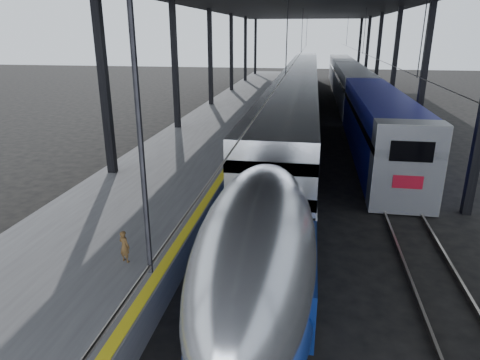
# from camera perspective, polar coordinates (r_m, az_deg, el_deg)

# --- Properties ---
(ground) EXTENTS (160.00, 160.00, 0.00)m
(ground) POSITION_cam_1_polar(r_m,az_deg,el_deg) (14.74, -3.84, -9.69)
(ground) COLOR black
(ground) RESTS_ON ground
(platform) EXTENTS (6.00, 80.00, 1.00)m
(platform) POSITION_cam_1_polar(r_m,az_deg,el_deg) (33.86, -1.94, 7.86)
(platform) COLOR #4C4C4F
(platform) RESTS_ON ground
(yellow_strip) EXTENTS (0.30, 80.00, 0.01)m
(yellow_strip) POSITION_cam_1_polar(r_m,az_deg,el_deg) (33.33, 2.83, 8.55)
(yellow_strip) COLOR gold
(yellow_strip) RESTS_ON platform
(rails) EXTENTS (6.52, 80.00, 0.16)m
(rails) POSITION_cam_1_polar(r_m,az_deg,el_deg) (33.33, 11.77, 6.55)
(rails) COLOR slate
(rails) RESTS_ON ground
(canopy) EXTENTS (18.00, 75.00, 9.47)m
(canopy) POSITION_cam_1_polar(r_m,az_deg,el_deg) (32.64, 7.99, 22.48)
(canopy) COLOR black
(canopy) RESTS_ON ground
(tgv_train) EXTENTS (2.89, 65.20, 4.14)m
(tgv_train) POSITION_cam_1_polar(r_m,az_deg,el_deg) (36.75, 7.83, 10.85)
(tgv_train) COLOR silver
(tgv_train) RESTS_ON ground
(second_train) EXTENTS (2.74, 56.05, 3.77)m
(second_train) POSITION_cam_1_polar(r_m,az_deg,el_deg) (44.57, 14.77, 11.81)
(second_train) COLOR navy
(second_train) RESTS_ON ground
(child) EXTENTS (0.40, 0.34, 0.94)m
(child) POSITION_cam_1_polar(r_m,az_deg,el_deg) (12.41, -15.15, -8.53)
(child) COLOR #543A1C
(child) RESTS_ON platform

